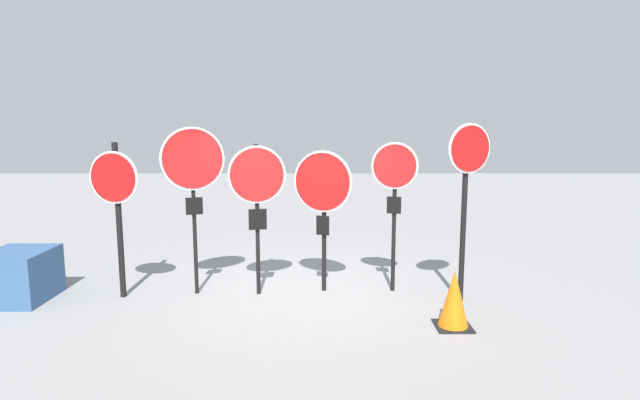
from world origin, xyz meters
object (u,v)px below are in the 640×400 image
object	(u,v)px
traffic_cone_0	(452,299)
stop_sign_5	(465,178)
stop_sign_1	(191,170)
storage_crate	(17,276)
stop_sign_0	(114,195)
stop_sign_3	(321,192)
stop_sign_4	(393,183)
stop_sign_2	(255,186)

from	to	relation	value
traffic_cone_0	stop_sign_5	bearing A→B (deg)	68.02
stop_sign_1	storage_crate	bearing A→B (deg)	164.42
stop_sign_0	stop_sign_5	bearing A→B (deg)	8.78
traffic_cone_0	stop_sign_1	bearing A→B (deg)	160.65
stop_sign_3	stop_sign_4	world-z (taller)	stop_sign_4
stop_sign_1	stop_sign_4	xyz separation A→B (m)	(3.03, 0.14, -0.20)
stop_sign_0	storage_crate	distance (m)	1.89
stop_sign_2	stop_sign_4	xyz separation A→B (m)	(2.08, 0.16, 0.04)
storage_crate	stop_sign_0	bearing A→B (deg)	3.99
stop_sign_1	traffic_cone_0	bearing A→B (deg)	-40.55
stop_sign_5	storage_crate	distance (m)	6.73
stop_sign_4	storage_crate	world-z (taller)	stop_sign_4
stop_sign_1	stop_sign_5	xyz separation A→B (m)	(4.00, -0.31, -0.08)
stop_sign_0	traffic_cone_0	distance (m)	5.00
stop_sign_0	storage_crate	world-z (taller)	stop_sign_0
stop_sign_5	stop_sign_3	bearing A→B (deg)	145.56
stop_sign_0	storage_crate	size ratio (longest dim) A/B	2.39
stop_sign_2	stop_sign_3	size ratio (longest dim) A/B	1.05
stop_sign_0	stop_sign_1	size ratio (longest dim) A/B	0.91
storage_crate	stop_sign_5	bearing A→B (deg)	-0.47
stop_sign_4	stop_sign_0	bearing A→B (deg)	-161.05
stop_sign_1	stop_sign_2	world-z (taller)	stop_sign_1
stop_sign_4	stop_sign_5	bearing A→B (deg)	-9.58
traffic_cone_0	stop_sign_2	bearing A→B (deg)	154.88
stop_sign_0	stop_sign_1	bearing A→B (deg)	18.28
stop_sign_0	stop_sign_5	world-z (taller)	stop_sign_5
stop_sign_5	traffic_cone_0	size ratio (longest dim) A/B	3.46
stop_sign_4	stop_sign_5	distance (m)	1.08
stop_sign_5	stop_sign_2	bearing A→B (deg)	152.41
stop_sign_2	storage_crate	distance (m)	3.77
stop_sign_2	traffic_cone_0	xyz separation A→B (m)	(2.66, -1.25, -1.31)
stop_sign_0	stop_sign_4	bearing A→B (deg)	14.51
stop_sign_1	stop_sign_2	size ratio (longest dim) A/B	1.11
stop_sign_5	traffic_cone_0	xyz separation A→B (m)	(-0.39, -0.96, -1.47)
stop_sign_2	stop_sign_4	distance (m)	2.08
stop_sign_5	storage_crate	world-z (taller)	stop_sign_5
stop_sign_4	stop_sign_1	bearing A→B (deg)	-162.45
stop_sign_4	storage_crate	bearing A→B (deg)	-161.05
stop_sign_5	storage_crate	xyz separation A→B (m)	(-6.57, 0.05, -1.47)
stop_sign_2	traffic_cone_0	distance (m)	3.22
storage_crate	traffic_cone_0	bearing A→B (deg)	-9.33
stop_sign_2	stop_sign_5	world-z (taller)	stop_sign_5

